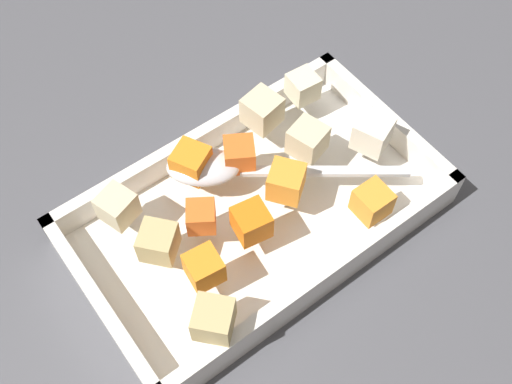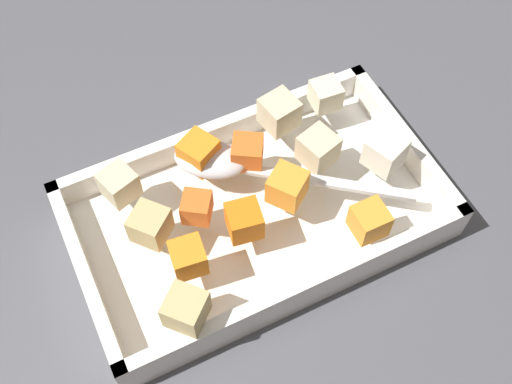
# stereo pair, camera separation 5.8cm
# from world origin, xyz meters

# --- Properties ---
(ground_plane) EXTENTS (4.00, 4.00, 0.00)m
(ground_plane) POSITION_xyz_m (0.00, 0.00, 0.00)
(ground_plane) COLOR #4C4C51
(baking_dish) EXTENTS (0.35, 0.21, 0.05)m
(baking_dish) POSITION_xyz_m (-0.02, 0.01, 0.01)
(baking_dish) COLOR white
(baking_dish) RESTS_ON ground_plane
(carrot_chunk_center) EXTENTS (0.03, 0.03, 0.03)m
(carrot_chunk_center) POSITION_xyz_m (0.01, 0.03, 0.06)
(carrot_chunk_center) COLOR orange
(carrot_chunk_center) RESTS_ON baking_dish
(carrot_chunk_corner_ne) EXTENTS (0.03, 0.03, 0.03)m
(carrot_chunk_corner_ne) POSITION_xyz_m (0.07, 0.04, 0.06)
(carrot_chunk_corner_ne) COLOR orange
(carrot_chunk_corner_ne) RESTS_ON baking_dish
(carrot_chunk_far_left) EXTENTS (0.03, 0.03, 0.03)m
(carrot_chunk_far_left) POSITION_xyz_m (-0.09, 0.08, 0.06)
(carrot_chunk_far_left) COLOR orange
(carrot_chunk_far_left) RESTS_ON baking_dish
(carrot_chunk_heap_top) EXTENTS (0.04, 0.04, 0.03)m
(carrot_chunk_heap_top) POSITION_xyz_m (0.01, -0.05, 0.06)
(carrot_chunk_heap_top) COLOR orange
(carrot_chunk_heap_top) RESTS_ON baking_dish
(carrot_chunk_under_handle) EXTENTS (0.04, 0.04, 0.03)m
(carrot_chunk_under_handle) POSITION_xyz_m (0.04, 0.00, 0.06)
(carrot_chunk_under_handle) COLOR orange
(carrot_chunk_under_handle) RESTS_ON baking_dish
(carrot_chunk_corner_se) EXTENTS (0.04, 0.04, 0.03)m
(carrot_chunk_corner_se) POSITION_xyz_m (-0.04, 0.02, 0.06)
(carrot_chunk_corner_se) COLOR orange
(carrot_chunk_corner_se) RESTS_ON baking_dish
(carrot_chunk_corner_sw) EXTENTS (0.04, 0.04, 0.03)m
(carrot_chunk_corner_sw) POSITION_xyz_m (-0.03, -0.03, 0.06)
(carrot_chunk_corner_sw) COLOR orange
(carrot_chunk_corner_sw) RESTS_ON baking_dish
(potato_chunk_corner_nw) EXTENTS (0.04, 0.04, 0.03)m
(potato_chunk_corner_nw) POSITION_xyz_m (-0.08, -0.06, 0.06)
(potato_chunk_corner_nw) COLOR beige
(potato_chunk_corner_nw) RESTS_ON baking_dish
(potato_chunk_mid_left) EXTENTS (0.03, 0.03, 0.03)m
(potato_chunk_mid_left) POSITION_xyz_m (-0.13, -0.06, 0.06)
(potato_chunk_mid_left) COLOR beige
(potato_chunk_mid_left) RESTS_ON baking_dish
(potato_chunk_heap_side) EXTENTS (0.04, 0.04, 0.03)m
(potato_chunk_heap_side) POSITION_xyz_m (0.10, -0.05, 0.06)
(potato_chunk_heap_side) COLOR beige
(potato_chunk_heap_side) RESTS_ON baking_dish
(potato_chunk_near_right) EXTENTS (0.04, 0.04, 0.03)m
(potato_chunk_near_right) POSITION_xyz_m (-0.09, -0.01, 0.06)
(potato_chunk_near_right) COLOR beige
(potato_chunk_near_right) RESTS_ON baking_dish
(potato_chunk_near_left) EXTENTS (0.04, 0.04, 0.03)m
(potato_chunk_near_left) POSITION_xyz_m (0.08, -0.00, 0.06)
(potato_chunk_near_left) COLOR tan
(potato_chunk_near_left) RESTS_ON baking_dish
(potato_chunk_rim_edge) EXTENTS (0.04, 0.04, 0.03)m
(potato_chunk_rim_edge) POSITION_xyz_m (0.09, 0.09, 0.06)
(potato_chunk_rim_edge) COLOR tan
(potato_chunk_rim_edge) RESTS_ON baking_dish
(parsnip_chunk_front_center) EXTENTS (0.04, 0.04, 0.03)m
(parsnip_chunk_front_center) POSITION_xyz_m (-0.15, 0.02, 0.06)
(parsnip_chunk_front_center) COLOR silver
(parsnip_chunk_front_center) RESTS_ON baking_dish
(serving_spoon) EXTENTS (0.20, 0.16, 0.02)m
(serving_spoon) POSITION_xyz_m (-0.00, -0.04, 0.06)
(serving_spoon) COLOR silver
(serving_spoon) RESTS_ON baking_dish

